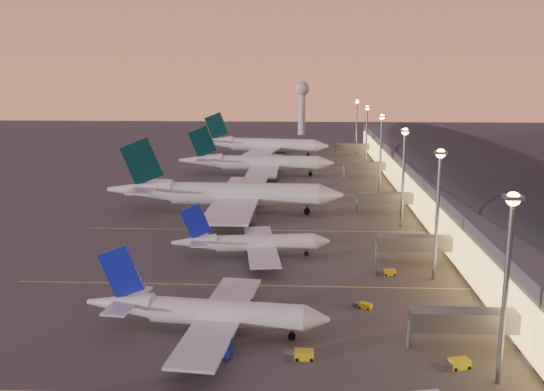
{
  "coord_description": "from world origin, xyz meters",
  "views": [
    {
      "loc": [
        9.62,
        -114.55,
        41.02
      ],
      "look_at": [
        2.0,
        45.0,
        7.0
      ],
      "focal_mm": 40.0,
      "sensor_mm": 36.0,
      "label": 1
    }
  ],
  "objects": [
    {
      "name": "airliner_narrow_north",
      "position": [
        -0.84,
        12.43,
        3.22
      ],
      "size": [
        34.86,
        31.37,
        12.45
      ],
      "rotation": [
        0.0,
        0.0,
        0.13
      ],
      "color": "silver",
      "rests_on": "ground"
    },
    {
      "name": "airliner_wide_near",
      "position": [
        -11.85,
        53.14,
        5.58
      ],
      "size": [
        67.6,
        61.38,
        21.68
      ],
      "rotation": [
        0.0,
        0.0,
        -0.02
      ],
      "color": "silver",
      "rests_on": "ground"
    },
    {
      "name": "airliner_wide_mid",
      "position": [
        -7.23,
        114.63,
        4.92
      ],
      "size": [
        59.56,
        54.01,
        19.12
      ],
      "rotation": [
        0.0,
        0.0,
        -0.01
      ],
      "color": "silver",
      "rests_on": "ground"
    },
    {
      "name": "airliner_narrow_south",
      "position": [
        -4.86,
        -26.85,
        3.6
      ],
      "size": [
        39.0,
        35.02,
        13.92
      ],
      "rotation": [
        0.0,
        0.0,
        -0.11
      ],
      "color": "silver",
      "rests_on": "ground"
    },
    {
      "name": "radar_tower",
      "position": [
        10.0,
        260.0,
        21.87
      ],
      "size": [
        9.0,
        9.0,
        32.5
      ],
      "color": "silver",
      "rests_on": "ground"
    },
    {
      "name": "ground",
      "position": [
        0.0,
        0.0,
        0.0
      ],
      "size": [
        700.0,
        700.0,
        0.0
      ],
      "primitive_type": "plane",
      "color": "#484542"
    },
    {
      "name": "baggage_tug_a",
      "position": [
        9.87,
        -34.37,
        0.58
      ],
      "size": [
        4.27,
        1.98,
        1.26
      ],
      "rotation": [
        0.0,
        0.0,
        -0.02
      ],
      "color": "yellow",
      "rests_on": "ground"
    },
    {
      "name": "light_masts",
      "position": [
        36.0,
        65.0,
        17.55
      ],
      "size": [
        2.2,
        217.2,
        25.9
      ],
      "color": "slate",
      "rests_on": "ground"
    },
    {
      "name": "baggage_tug_d",
      "position": [
        20.79,
        -15.06,
        0.44
      ],
      "size": [
        3.38,
        2.72,
        0.95
      ],
      "rotation": [
        0.0,
        0.0,
        -0.54
      ],
      "color": "yellow",
      "rests_on": "ground"
    },
    {
      "name": "airliner_wide_far",
      "position": [
        -8.62,
        167.38,
        5.21
      ],
      "size": [
        63.13,
        58.13,
        20.23
      ],
      "rotation": [
        0.0,
        0.0,
        -0.15
      ],
      "color": "silver",
      "rests_on": "ground"
    },
    {
      "name": "terminal_building",
      "position": [
        61.84,
        72.47,
        8.78
      ],
      "size": [
        56.35,
        255.0,
        17.46
      ],
      "color": "#525258",
      "rests_on": "ground"
    },
    {
      "name": "baggage_tug_c",
      "position": [
        27.28,
        2.22,
        0.5
      ],
      "size": [
        3.77,
        1.85,
        1.09
      ],
      "rotation": [
        0.0,
        0.0,
        0.09
      ],
      "color": "yellow",
      "rests_on": "ground"
    },
    {
      "name": "baggage_tug_b",
      "position": [
        31.48,
        -36.11,
        0.58
      ],
      "size": [
        4.51,
        2.76,
        1.26
      ],
      "rotation": [
        0.0,
        0.0,
        0.27
      ],
      "color": "yellow",
      "rests_on": "ground"
    },
    {
      "name": "lane_markings",
      "position": [
        0.0,
        40.0,
        0.01
      ],
      "size": [
        90.0,
        180.36,
        0.0
      ],
      "color": "#D8C659",
      "rests_on": "ground"
    }
  ]
}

